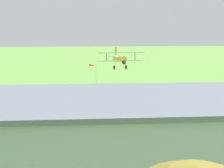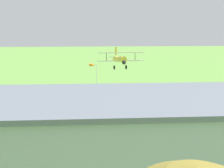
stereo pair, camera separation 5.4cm
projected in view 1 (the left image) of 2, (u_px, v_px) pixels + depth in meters
The scene contains 7 objects.
ground_plane at pixel (122, 100), 58.80m from camera, with size 400.00×400.00×0.00m, color #568438.
hangar at pixel (99, 140), 26.26m from camera, with size 28.67×13.52×6.78m.
biplane at pixel (120, 58), 53.40m from camera, with size 7.27×6.62×3.37m.
truck_flatbed_blue at pixel (204, 114), 42.14m from camera, with size 7.01×2.64×2.71m.
person_watching_takeoff at pixel (42, 124), 40.67m from camera, with size 0.50×0.50×1.52m.
person_walking_on_apron at pixel (87, 118), 43.27m from camera, with size 0.40×0.40×1.53m.
windsock at pixel (93, 67), 66.94m from camera, with size 1.45×1.29×5.37m.
Camera 1 is at (7.62, 57.21, 11.68)m, focal length 55.13 mm.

